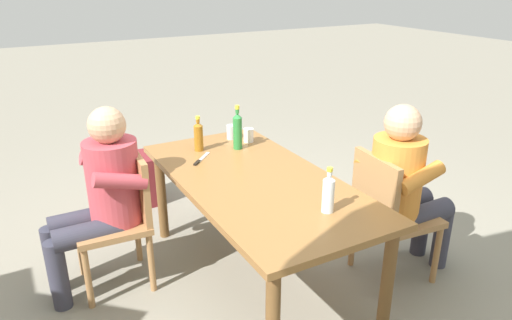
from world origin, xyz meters
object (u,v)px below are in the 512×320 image
(bottle_clear, at_px, (328,193))
(bottle_green, at_px, (238,130))
(dining_table, at_px, (256,191))
(person_in_white_shirt, at_px, (102,192))
(chair_far_right, at_px, (123,213))
(cup_steel, at_px, (231,132))
(chair_near_left, at_px, (388,211))
(person_in_plaid_shirt, at_px, (404,184))
(bottle_amber, at_px, (199,136))
(backpack_by_near_side, at_px, (145,179))
(table_knife, at_px, (201,160))
(cup_white, at_px, (249,135))

(bottle_clear, bearing_deg, bottle_green, -0.98)
(dining_table, bearing_deg, person_in_white_shirt, 64.77)
(chair_far_right, xyz_separation_m, bottle_green, (0.12, -0.88, 0.37))
(chair_far_right, bearing_deg, cup_steel, -70.27)
(chair_near_left, xyz_separation_m, person_in_plaid_shirt, (-0.01, -0.11, 0.17))
(bottle_amber, xyz_separation_m, backpack_by_near_side, (0.84, 0.19, -0.62))
(chair_near_left, bearing_deg, chair_far_right, 61.96)
(person_in_white_shirt, distance_m, backpack_by_near_side, 1.27)
(bottle_green, distance_m, table_knife, 0.35)
(dining_table, distance_m, chair_far_right, 0.85)
(backpack_by_near_side, bearing_deg, bottle_amber, -167.48)
(cup_steel, relative_size, backpack_by_near_side, 0.25)
(dining_table, relative_size, person_in_white_shirt, 1.50)
(person_in_white_shirt, relative_size, cup_steel, 10.96)
(person_in_white_shirt, xyz_separation_m, bottle_clear, (-0.96, -0.97, 0.17))
(cup_white, height_order, backpack_by_near_side, cup_white)
(person_in_plaid_shirt, height_order, table_knife, person_in_plaid_shirt)
(table_knife, bearing_deg, person_in_white_shirt, 93.46)
(bottle_green, bearing_deg, cup_white, -56.40)
(chair_far_right, height_order, bottle_amber, bottle_amber)
(bottle_clear, height_order, table_knife, bottle_clear)
(dining_table, distance_m, person_in_white_shirt, 0.94)
(person_in_white_shirt, height_order, table_knife, person_in_white_shirt)
(bottle_clear, xyz_separation_m, cup_steel, (1.29, -0.07, -0.05))
(person_in_white_shirt, bearing_deg, cup_steel, -72.43)
(cup_white, distance_m, table_knife, 0.49)
(bottle_green, bearing_deg, bottle_clear, 179.02)
(person_in_white_shirt, height_order, cup_steel, person_in_white_shirt)
(dining_table, xyz_separation_m, backpack_by_near_side, (1.46, 0.30, -0.43))
(cup_white, bearing_deg, backpack_by_near_side, 34.13)
(person_in_plaid_shirt, bearing_deg, chair_near_left, 85.86)
(backpack_by_near_side, bearing_deg, table_knife, -173.17)
(chair_near_left, distance_m, cup_white, 1.14)
(cup_steel, bearing_deg, table_knife, 127.75)
(dining_table, xyz_separation_m, person_in_plaid_shirt, (-0.40, -0.85, 0.02))
(bottle_amber, height_order, backpack_by_near_side, bottle_amber)
(chair_near_left, height_order, bottle_amber, bottle_amber)
(bottle_clear, distance_m, bottle_amber, 1.20)
(cup_steel, distance_m, table_knife, 0.47)
(cup_steel, bearing_deg, person_in_plaid_shirt, -149.85)
(chair_far_right, relative_size, bottle_clear, 3.47)
(bottle_amber, bearing_deg, person_in_plaid_shirt, -136.56)
(cup_white, bearing_deg, cup_steel, 34.24)
(backpack_by_near_side, bearing_deg, chair_near_left, -150.64)
(chair_far_right, height_order, person_in_white_shirt, person_in_white_shirt)
(chair_far_right, xyz_separation_m, bottle_clear, (-0.95, -0.86, 0.34))
(bottle_green, relative_size, table_knife, 1.71)
(bottle_amber, bearing_deg, backpack_by_near_side, 12.52)
(dining_table, xyz_separation_m, bottle_green, (0.52, -0.14, 0.22))
(backpack_by_near_side, bearing_deg, cup_steel, -145.89)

